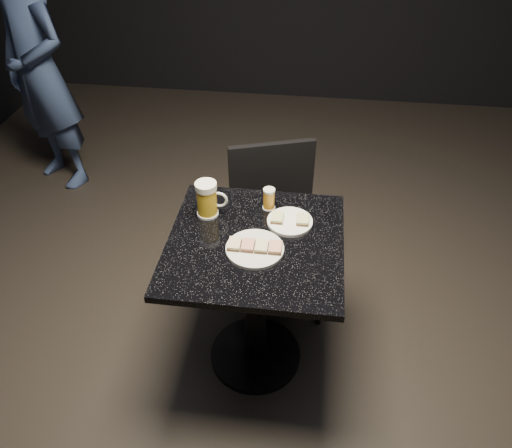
% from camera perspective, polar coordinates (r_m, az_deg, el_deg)
% --- Properties ---
extents(floor, '(6.00, 6.00, 0.00)m').
position_cam_1_polar(floor, '(2.54, -0.06, -14.80)').
color(floor, black).
rests_on(floor, ground).
extents(plate_large, '(0.23, 0.23, 0.01)m').
position_cam_1_polar(plate_large, '(1.94, -0.13, -2.86)').
color(plate_large, silver).
rests_on(plate_large, table).
extents(plate_small, '(0.19, 0.19, 0.01)m').
position_cam_1_polar(plate_small, '(2.07, 3.88, 0.26)').
color(plate_small, white).
rests_on(plate_small, table).
extents(patron, '(0.70, 0.61, 1.60)m').
position_cam_1_polar(patron, '(3.61, -23.54, 15.70)').
color(patron, navy).
rests_on(patron, floor).
extents(table, '(0.70, 0.70, 0.75)m').
position_cam_1_polar(table, '(2.15, -0.07, -6.80)').
color(table, black).
rests_on(table, floor).
extents(beer_mug, '(0.13, 0.09, 0.16)m').
position_cam_1_polar(beer_mug, '(2.08, -5.57, 2.87)').
color(beer_mug, white).
rests_on(beer_mug, table).
extents(beer_tumbler, '(0.06, 0.06, 0.10)m').
position_cam_1_polar(beer_tumbler, '(2.12, 1.49, 2.89)').
color(beer_tumbler, silver).
rests_on(beer_tumbler, table).
extents(chair, '(0.53, 0.53, 0.88)m').
position_cam_1_polar(chair, '(2.47, 2.33, 0.14)').
color(chair, black).
rests_on(chair, floor).
extents(canapes_on_plate_large, '(0.21, 0.07, 0.02)m').
position_cam_1_polar(canapes_on_plate_large, '(1.93, -0.13, -2.50)').
color(canapes_on_plate_large, '#4C3521').
rests_on(canapes_on_plate_large, plate_large).
extents(canapes_on_plate_small, '(0.16, 0.07, 0.02)m').
position_cam_1_polar(canapes_on_plate_small, '(2.06, 3.90, 0.62)').
color(canapes_on_plate_small, '#4C3521').
rests_on(canapes_on_plate_small, plate_small).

